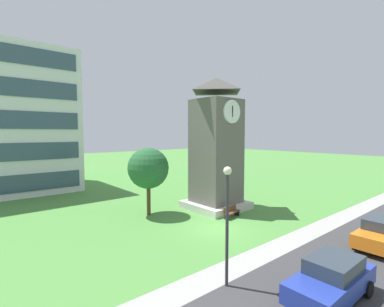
% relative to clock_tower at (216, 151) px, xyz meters
% --- Properties ---
extents(ground_plane, '(160.00, 160.00, 0.00)m').
position_rel_clock_tower_xyz_m(ground_plane, '(-3.84, -3.85, -5.15)').
color(ground_plane, '#4C893D').
extents(street_asphalt, '(120.00, 7.20, 0.01)m').
position_rel_clock_tower_xyz_m(street_asphalt, '(-3.84, -12.81, -5.14)').
color(street_asphalt, '#38383A').
rests_on(street_asphalt, ground).
extents(kerb_strip, '(120.00, 1.60, 0.01)m').
position_rel_clock_tower_xyz_m(kerb_strip, '(-3.84, -8.41, -5.14)').
color(kerb_strip, '#9E9E99').
rests_on(kerb_strip, ground).
extents(clock_tower, '(4.74, 4.74, 11.43)m').
position_rel_clock_tower_xyz_m(clock_tower, '(0.00, 0.00, 0.00)').
color(clock_tower, '#605B56').
rests_on(clock_tower, ground).
extents(park_bench, '(1.86, 0.77, 0.88)m').
position_rel_clock_tower_xyz_m(park_bench, '(-1.04, -2.79, -4.69)').
color(park_bench, brown).
rests_on(park_bench, ground).
extents(street_lamp, '(0.36, 0.36, 5.25)m').
position_rel_clock_tower_xyz_m(street_lamp, '(-8.61, -9.33, -1.84)').
color(street_lamp, '#333338').
rests_on(street_lamp, ground).
extents(tree_near_tower, '(3.32, 3.32, 5.51)m').
position_rel_clock_tower_xyz_m(tree_near_tower, '(-5.68, 2.03, -1.31)').
color(tree_near_tower, '#513823').
rests_on(tree_near_tower, ground).
extents(parked_car_blue, '(4.48, 2.01, 1.69)m').
position_rel_clock_tower_xyz_m(parked_car_blue, '(-6.13, -12.71, -4.29)').
color(parked_car_blue, '#23389E').
rests_on(parked_car_blue, ground).
extents(parked_car_orange, '(4.40, 1.90, 1.69)m').
position_rel_clock_tower_xyz_m(parked_car_orange, '(1.34, -12.25, -4.29)').
color(parked_car_orange, orange).
rests_on(parked_car_orange, ground).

